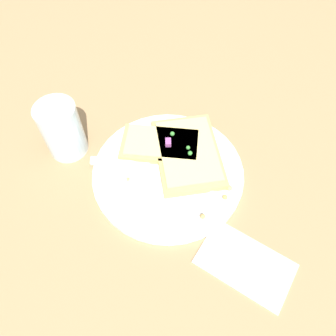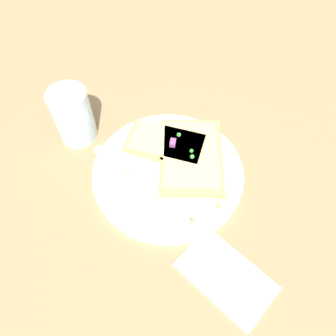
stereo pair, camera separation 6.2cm
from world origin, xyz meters
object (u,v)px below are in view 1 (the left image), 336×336
Objects in this scene: fork at (167,187)px; napkin at (245,263)px; plate at (168,172)px; knife at (139,159)px; pizza_slice_corner at (162,144)px; pizza_slice_main at (188,153)px; drinking_glass at (62,130)px.

fork is 0.19m from napkin.
knife is at bearing -171.35° from plate.
fork is 0.10m from pizza_slice_corner.
pizza_slice_main reaches higher than knife.
fork is 0.08m from pizza_slice_main.
plate is 1.91× the size of napkin.
pizza_slice_corner is at bearing 30.44° from drinking_glass.
fork is at bearing -60.68° from plate.
napkin is (0.25, -0.12, -0.02)m from pizza_slice_corner.
plate is 1.37× the size of pizza_slice_main.
drinking_glass reaches higher than pizza_slice_main.
plate is at bearing -26.09° from knife.
pizza_slice_corner is at bearing 153.79° from napkin.
drinking_glass reaches higher than fork.
pizza_slice_main reaches higher than fork.
knife is 0.16m from drinking_glass.
pizza_slice_corner reaches higher than napkin.
drinking_glass reaches higher than knife.
drinking_glass is at bearing 151.21° from fork.
plate is 0.06m from pizza_slice_main.
fork is at bearing -51.05° from knife.
pizza_slice_corner is (0.02, 0.05, 0.01)m from knife.
knife is 0.92× the size of pizza_slice_main.
knife reaches higher than napkin.
fork is 0.08m from knife.
drinking_glass is 0.76× the size of napkin.
knife is (-0.08, 0.02, 0.00)m from fork.
napkin is at bearing 13.55° from pizza_slice_main.
fork is 0.88× the size of knife.
knife is 1.28× the size of napkin.
pizza_slice_main is 0.25m from drinking_glass.
knife is 0.10m from pizza_slice_main.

